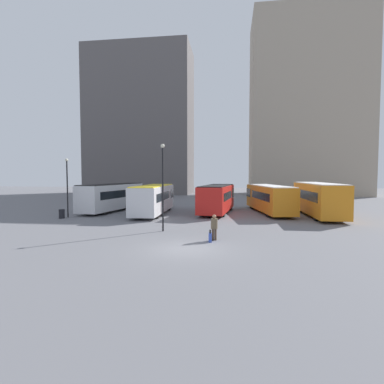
% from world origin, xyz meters
% --- Properties ---
extents(ground_plane, '(160.00, 160.00, 0.00)m').
position_xyz_m(ground_plane, '(0.00, 0.00, 0.00)').
color(ground_plane, slate).
extents(building_block_left, '(22.19, 10.62, 31.04)m').
position_xyz_m(building_block_left, '(-17.39, 47.82, 15.52)').
color(building_block_left, '#5B5656').
rests_on(building_block_left, ground_plane).
extents(building_block_right, '(22.10, 12.45, 35.67)m').
position_xyz_m(building_block_right, '(17.35, 47.82, 17.83)').
color(building_block_right, tan).
rests_on(building_block_right, ground_plane).
extents(bus_0, '(4.11, 10.40, 3.05)m').
position_xyz_m(bus_0, '(-10.86, 16.09, 1.66)').
color(bus_0, silver).
rests_on(bus_0, ground_plane).
extents(bus_1, '(2.83, 10.25, 2.97)m').
position_xyz_m(bus_1, '(-5.62, 14.12, 1.62)').
color(bus_1, silver).
rests_on(bus_1, ground_plane).
extents(bus_2, '(3.62, 9.40, 2.97)m').
position_xyz_m(bus_2, '(0.88, 15.79, 1.61)').
color(bus_2, red).
rests_on(bus_2, ground_plane).
extents(bus_3, '(4.20, 11.25, 2.94)m').
position_xyz_m(bus_3, '(6.37, 16.83, 1.60)').
color(bus_3, orange).
rests_on(bus_3, ground_plane).
extents(bus_4, '(2.57, 10.88, 3.25)m').
position_xyz_m(bus_4, '(10.87, 14.84, 1.77)').
color(bus_4, orange).
rests_on(bus_4, ground_plane).
extents(traveler, '(0.44, 0.44, 1.60)m').
position_xyz_m(traveler, '(1.36, 2.31, 0.95)').
color(traveler, '#4C3828').
rests_on(traveler, ground_plane).
extents(suitcase, '(0.21, 0.42, 0.77)m').
position_xyz_m(suitcase, '(1.14, 1.84, 0.27)').
color(suitcase, '#334CB2').
rests_on(suitcase, ground_plane).
extents(lamp_post_0, '(0.28, 0.28, 6.24)m').
position_xyz_m(lamp_post_0, '(-2.47, 4.85, 3.63)').
color(lamp_post_0, black).
rests_on(lamp_post_0, ground_plane).
extents(lamp_post_1, '(0.28, 0.28, 5.59)m').
position_xyz_m(lamp_post_1, '(-13.06, 10.53, 3.29)').
color(lamp_post_1, black).
rests_on(lamp_post_1, ground_plane).
extents(trash_bin, '(0.52, 0.52, 0.85)m').
position_xyz_m(trash_bin, '(-13.27, 9.83, 0.42)').
color(trash_bin, black).
rests_on(trash_bin, ground_plane).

